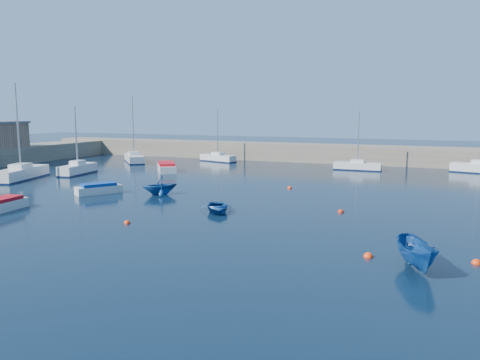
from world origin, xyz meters
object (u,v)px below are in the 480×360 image
at_px(sailboat_6, 357,166).
at_px(dinghy_right, 417,255).
at_px(motorboat_1, 99,189).
at_px(dinghy_left, 160,185).
at_px(dinghy_center, 217,208).
at_px(motorboat_0, 0,205).
at_px(motorboat_2, 166,167).
at_px(sailboat_7, 479,168).
at_px(sailboat_4, 134,158).
at_px(sailboat_5, 218,158).
at_px(sailboat_2, 21,173).
at_px(sailboat_3, 78,169).

height_order(sailboat_6, dinghy_right, sailboat_6).
relative_size(motorboat_1, dinghy_left, 1.29).
bearing_deg(dinghy_center, dinghy_left, 119.60).
bearing_deg(motorboat_0, dinghy_left, 49.43).
xyz_separation_m(motorboat_2, dinghy_right, (30.33, -27.29, 0.19)).
height_order(sailboat_7, motorboat_2, sailboat_7).
xyz_separation_m(sailboat_4, sailboat_5, (11.03, 5.65, -0.06)).
height_order(sailboat_2, sailboat_3, sailboat_2).
relative_size(sailboat_3, motorboat_0, 1.79).
relative_size(motorboat_0, dinghy_left, 1.41).
distance_m(sailboat_4, motorboat_1, 26.96).
height_order(sailboat_6, motorboat_1, sailboat_6).
distance_m(sailboat_3, sailboat_7, 48.63).
relative_size(motorboat_0, motorboat_1, 1.09).
distance_m(sailboat_5, dinghy_center, 35.69).
xyz_separation_m(sailboat_6, motorboat_0, (-21.14, -35.61, -0.08)).
bearing_deg(sailboat_6, sailboat_3, 119.06).
xyz_separation_m(sailboat_5, motorboat_0, (-0.20, -38.22, -0.10)).
relative_size(motorboat_1, motorboat_2, 0.73).
distance_m(sailboat_4, dinghy_right, 53.20).
xyz_separation_m(sailboat_4, sailboat_6, (31.97, 3.05, -0.07)).
xyz_separation_m(sailboat_4, dinghy_left, (18.18, -21.93, 0.23)).
height_order(sailboat_7, dinghy_right, sailboat_7).
bearing_deg(dinghy_right, sailboat_2, 140.67).
xyz_separation_m(sailboat_2, motorboat_0, (12.03, -13.03, -0.23)).
relative_size(sailboat_6, motorboat_1, 1.88).
relative_size(sailboat_2, dinghy_left, 3.27).
relative_size(sailboat_6, dinghy_center, 2.32).
bearing_deg(sailboat_5, sailboat_4, 133.76).
relative_size(sailboat_7, motorboat_2, 1.51).
distance_m(sailboat_4, dinghy_left, 28.49).
xyz_separation_m(motorboat_1, motorboat_2, (-2.79, 16.34, 0.07)).
bearing_deg(sailboat_6, dinghy_left, 151.20).
bearing_deg(sailboat_4, sailboat_7, -34.70).
distance_m(motorboat_0, motorboat_2, 25.20).
distance_m(motorboat_1, motorboat_2, 16.58).
bearing_deg(motorboat_0, sailboat_2, 126.79).
distance_m(sailboat_3, dinghy_center, 27.72).
bearing_deg(motorboat_1, motorboat_2, 132.63).
bearing_deg(dinghy_left, sailboat_4, 170.02).
relative_size(sailboat_2, sailboat_5, 1.35).
bearing_deg(sailboat_6, dinghy_right, -167.37).
height_order(motorboat_2, dinghy_center, motorboat_2).
relative_size(sailboat_3, dinghy_center, 2.41).
height_order(sailboat_6, motorboat_0, sailboat_6).
bearing_deg(dinghy_center, sailboat_3, 122.64).
bearing_deg(sailboat_3, sailboat_4, 88.03).
height_order(dinghy_center, dinghy_left, dinghy_left).
relative_size(dinghy_center, dinghy_left, 1.05).
height_order(sailboat_2, sailboat_4, sailboat_2).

